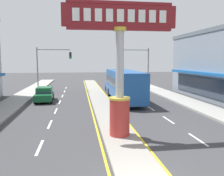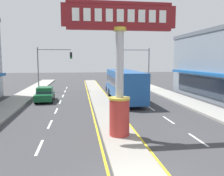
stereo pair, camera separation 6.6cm
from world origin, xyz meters
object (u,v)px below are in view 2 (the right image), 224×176
bus_far_right_lane (124,83)px  suv_near_left_lane (115,85)px  sedan_near_right_lane (45,94)px  traffic_light_left_side (51,61)px  traffic_light_right_side (137,61)px  district_sign (120,69)px

bus_far_right_lane → suv_near_left_lane: bearing=90.0°
sedan_near_right_lane → bus_far_right_lane: 8.64m
traffic_light_left_side → suv_near_left_lane: 9.65m
traffic_light_right_side → suv_near_left_lane: traffic_light_right_side is taller
traffic_light_right_side → bus_far_right_lane: traffic_light_right_side is taller
traffic_light_right_side → bus_far_right_lane: size_ratio=0.55×
traffic_light_left_side → suv_near_left_lane: size_ratio=1.33×
sedan_near_right_lane → suv_near_left_lane: bearing=37.2°
district_sign → suv_near_left_lane: size_ratio=1.58×
bus_far_right_lane → traffic_light_right_side: bearing=67.3°
district_sign → suv_near_left_lane: 19.86m
bus_far_right_lane → traffic_light_left_side: bearing=134.3°
traffic_light_left_side → sedan_near_right_lane: traffic_light_left_side is taller
district_sign → traffic_light_right_side: district_sign is taller
district_sign → traffic_light_left_side: bearing=106.1°
traffic_light_right_side → sedan_near_right_lane: size_ratio=1.42×
district_sign → traffic_light_left_side: 22.40m
suv_near_left_lane → sedan_near_right_lane: bearing=-142.8°
district_sign → bus_far_right_lane: (2.63, 12.44, -2.02)m
district_sign → sedan_near_right_lane: size_ratio=1.69×
district_sign → bus_far_right_lane: bearing=78.1°
traffic_light_right_side → sedan_near_right_lane: (-12.15, -8.06, -3.46)m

